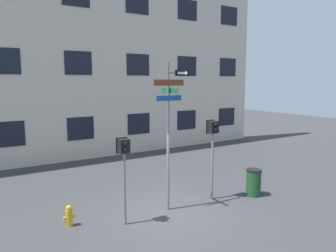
# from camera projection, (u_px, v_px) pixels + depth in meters

# --- Properties ---
(ground_plane) EXTENTS (60.00, 60.00, 0.00)m
(ground_plane) POSITION_uv_depth(u_px,v_px,m) (167.00, 214.00, 10.37)
(ground_plane) COLOR #38383A
(building_facade) EXTENTS (24.00, 0.64, 13.50)m
(building_facade) POSITION_uv_depth(u_px,v_px,m) (75.00, 30.00, 16.71)
(building_facade) COLOR beige
(building_facade) RESTS_ON ground_plane
(street_sign_pole) EXTENTS (1.36, 0.92, 4.75)m
(street_sign_pole) POSITION_uv_depth(u_px,v_px,m) (170.00, 122.00, 10.33)
(street_sign_pole) COLOR slate
(street_sign_pole) RESTS_ON ground_plane
(pedestrian_signal_left) EXTENTS (0.35, 0.40, 2.57)m
(pedestrian_signal_left) POSITION_uv_depth(u_px,v_px,m) (124.00, 158.00, 9.31)
(pedestrian_signal_left) COLOR slate
(pedestrian_signal_left) RESTS_ON ground_plane
(pedestrian_signal_right) EXTENTS (0.37, 0.40, 2.82)m
(pedestrian_signal_right) POSITION_uv_depth(u_px,v_px,m) (213.00, 138.00, 11.34)
(pedestrian_signal_right) COLOR slate
(pedestrian_signal_right) RESTS_ON ground_plane
(fire_hydrant) EXTENTS (0.36, 0.20, 0.62)m
(fire_hydrant) POSITION_uv_depth(u_px,v_px,m) (69.00, 216.00, 9.45)
(fire_hydrant) COLOR gold
(fire_hydrant) RESTS_ON ground_plane
(trash_bin) EXTENTS (0.56, 0.56, 0.98)m
(trash_bin) POSITION_uv_depth(u_px,v_px,m) (254.00, 182.00, 11.94)
(trash_bin) COLOR #1E4723
(trash_bin) RESTS_ON ground_plane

